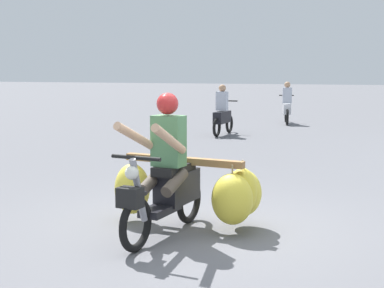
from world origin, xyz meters
TOP-DOWN VIEW (x-y plane):
  - ground_plane at (0.00, 0.00)m, footprint 120.00×120.00m
  - motorbike_main_loaded at (-0.13, 0.14)m, footprint 1.82×1.77m
  - motorbike_distant_ahead_left at (-0.91, 13.03)m, footprint 0.56×1.61m
  - motorbike_distant_ahead_right at (-2.14, 9.26)m, footprint 0.50×1.62m

SIDE VIEW (x-z plane):
  - ground_plane at x=0.00m, z-range 0.00..0.00m
  - motorbike_main_loaded at x=-0.13m, z-range -0.27..1.31m
  - motorbike_distant_ahead_left at x=-0.91m, z-range -0.13..1.27m
  - motorbike_distant_ahead_right at x=-2.14m, z-range -0.13..1.27m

